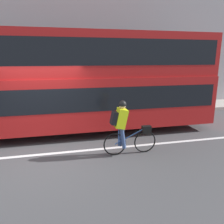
{
  "coord_description": "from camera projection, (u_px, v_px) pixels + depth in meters",
  "views": [
    {
      "loc": [
        0.6,
        -5.88,
        2.72
      ],
      "look_at": [
        2.18,
        0.9,
        1.0
      ],
      "focal_mm": 35.0,
      "sensor_mm": 36.0,
      "label": 1
    }
  ],
  "objects": [
    {
      "name": "cyclist_on_bike",
      "position": [
        125.0,
        126.0,
        6.16
      ],
      "size": [
        1.58,
        0.32,
        1.6
      ],
      "color": "black",
      "rests_on": "ground_plane"
    },
    {
      "name": "road_center_line",
      "position": [
        44.0,
        154.0,
        6.34
      ],
      "size": [
        50.0,
        0.14,
        0.01
      ],
      "primitive_type": "cube",
      "color": "silver",
      "rests_on": "ground_plane"
    },
    {
      "name": "bus",
      "position": [
        90.0,
        78.0,
        8.13
      ],
      "size": [
        9.01,
        2.6,
        3.59
      ],
      "color": "black",
      "rests_on": "ground_plane"
    },
    {
      "name": "building_facade",
      "position": [
        47.0,
        41.0,
        10.97
      ],
      "size": [
        60.0,
        0.3,
        7.15
      ],
      "color": "#9E9EA3",
      "rests_on": "ground_plane"
    },
    {
      "name": "street_sign_post",
      "position": [
        106.0,
        84.0,
        10.92
      ],
      "size": [
        0.36,
        0.09,
        2.38
      ],
      "color": "#59595B",
      "rests_on": "sidewalk_curb"
    },
    {
      "name": "trash_bin",
      "position": [
        21.0,
        106.0,
        10.25
      ],
      "size": [
        0.46,
        0.46,
        0.8
      ],
      "color": "#515156",
      "rests_on": "sidewalk_curb"
    },
    {
      "name": "sidewalk_curb",
      "position": [
        50.0,
        113.0,
        10.74
      ],
      "size": [
        60.0,
        1.97,
        0.16
      ],
      "color": "#A8A399",
      "rests_on": "ground_plane"
    },
    {
      "name": "ground_plane",
      "position": [
        43.0,
        159.0,
        6.08
      ],
      "size": [
        80.0,
        80.0,
        0.0
      ],
      "primitive_type": "plane",
      "color": "#424244"
    }
  ]
}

